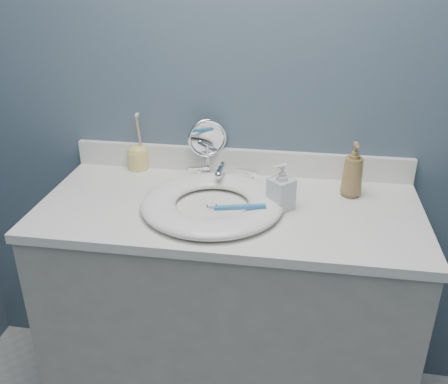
% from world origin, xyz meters
% --- Properties ---
extents(back_wall, '(2.20, 0.02, 2.40)m').
position_xyz_m(back_wall, '(0.00, 1.25, 1.20)').
color(back_wall, '#4A5B70').
rests_on(back_wall, ground).
extents(vanity_cabinet, '(1.20, 0.55, 0.85)m').
position_xyz_m(vanity_cabinet, '(0.00, 0.97, 0.42)').
color(vanity_cabinet, '#ADA79E').
rests_on(vanity_cabinet, ground).
extents(countertop, '(1.22, 0.57, 0.03)m').
position_xyz_m(countertop, '(0.00, 0.97, 0.86)').
color(countertop, white).
rests_on(countertop, vanity_cabinet).
extents(backsplash, '(1.22, 0.02, 0.09)m').
position_xyz_m(backsplash, '(0.00, 1.24, 0.93)').
color(backsplash, white).
rests_on(backsplash, countertop).
extents(basin, '(0.45, 0.45, 0.04)m').
position_xyz_m(basin, '(-0.05, 0.94, 0.90)').
color(basin, white).
rests_on(basin, countertop).
extents(drain, '(0.04, 0.04, 0.01)m').
position_xyz_m(drain, '(-0.05, 0.94, 0.88)').
color(drain, silver).
rests_on(drain, countertop).
extents(faucet, '(0.25, 0.13, 0.07)m').
position_xyz_m(faucet, '(-0.05, 1.14, 0.91)').
color(faucet, silver).
rests_on(faucet, countertop).
extents(makeup_mirror, '(0.13, 0.08, 0.21)m').
position_xyz_m(makeup_mirror, '(-0.11, 1.21, 0.99)').
color(makeup_mirror, silver).
rests_on(makeup_mirror, countertop).
extents(soap_bottle_amber, '(0.08, 0.08, 0.18)m').
position_xyz_m(soap_bottle_amber, '(0.39, 1.11, 0.97)').
color(soap_bottle_amber, olive).
rests_on(soap_bottle_amber, countertop).
extents(soap_bottle_clear, '(0.10, 0.10, 0.15)m').
position_xyz_m(soap_bottle_clear, '(0.16, 0.98, 0.96)').
color(soap_bottle_clear, silver).
rests_on(soap_bottle_clear, countertop).
extents(toothbrush_holder, '(0.07, 0.07, 0.21)m').
position_xyz_m(toothbrush_holder, '(-0.38, 1.21, 0.93)').
color(toothbrush_holder, '#EAD975').
rests_on(toothbrush_holder, countertop).
extents(toothbrush_lying, '(0.17, 0.06, 0.02)m').
position_xyz_m(toothbrush_lying, '(0.04, 0.88, 0.92)').
color(toothbrush_lying, teal).
rests_on(toothbrush_lying, basin).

